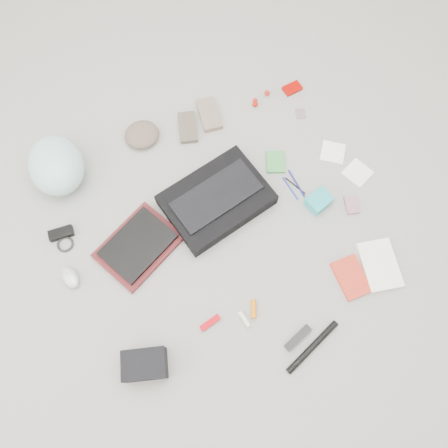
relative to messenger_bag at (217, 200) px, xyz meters
name	(u,v)px	position (x,y,z in m)	size (l,w,h in m)	color
ground_plane	(224,228)	(-0.02, -0.13, -0.04)	(4.00, 4.00, 0.00)	gray
messenger_bag	(217,200)	(0.00, 0.00, 0.00)	(0.47, 0.34, 0.08)	black
bag_flap	(216,196)	(0.00, 0.00, 0.04)	(0.41, 0.18, 0.01)	black
laptop_sleeve	(139,246)	(-0.42, -0.05, -0.03)	(0.35, 0.26, 0.02)	#561B1D
laptop	(138,245)	(-0.42, -0.05, 0.00)	(0.30, 0.22, 0.02)	black
bike_helmet	(56,166)	(-0.62, 0.45, 0.06)	(0.26, 0.32, 0.19)	#AAE0DE
beanie	(142,135)	(-0.19, 0.48, -0.01)	(0.17, 0.16, 0.06)	brown
mitten_left	(188,127)	(0.03, 0.44, -0.03)	(0.09, 0.18, 0.03)	brown
mitten_right	(209,114)	(0.17, 0.46, -0.03)	(0.10, 0.19, 0.03)	#836C5C
power_brick	(61,233)	(-0.72, 0.15, -0.02)	(0.11, 0.05, 0.03)	black
cable_coil	(65,244)	(-0.72, 0.10, -0.03)	(0.08, 0.08, 0.01)	black
mouse	(70,278)	(-0.74, -0.07, -0.02)	(0.07, 0.11, 0.04)	#B0AEBD
camera_bag	(145,365)	(-0.57, -0.56, 0.02)	(0.17, 0.12, 0.11)	black
multitool	(210,323)	(-0.26, -0.50, -0.03)	(0.10, 0.03, 0.01)	#A80005
toiletry_tube_white	(244,319)	(-0.12, -0.55, -0.03)	(0.02, 0.02, 0.07)	silver
toiletry_tube_orange	(254,309)	(-0.06, -0.53, -0.03)	(0.02, 0.02, 0.08)	#D96904
u_lock	(298,338)	(0.06, -0.72, -0.03)	(0.13, 0.03, 0.03)	black
bike_pump	(312,347)	(0.10, -0.78, -0.03)	(0.03, 0.03, 0.30)	black
book_red	(351,277)	(0.40, -0.58, -0.03)	(0.12, 0.18, 0.02)	red
book_white	(380,265)	(0.54, -0.59, -0.03)	(0.15, 0.23, 0.02)	white
notepad	(275,162)	(0.35, 0.08, -0.03)	(0.09, 0.12, 0.01)	#388A40
pen_blue	(290,188)	(0.36, -0.08, -0.04)	(0.01, 0.01, 0.14)	#17289E
pen_black	(295,186)	(0.38, -0.08, -0.04)	(0.01, 0.01, 0.12)	black
pen_navy	(297,183)	(0.40, -0.07, -0.03)	(0.01, 0.01, 0.16)	navy
accordion_wallet	(319,201)	(0.44, -0.20, -0.01)	(0.11, 0.09, 0.06)	#24AEB4
card_deck	(352,205)	(0.58, -0.28, -0.03)	(0.06, 0.09, 0.02)	#A56D87
napkin_top	(333,152)	(0.64, 0.01, -0.04)	(0.11, 0.11, 0.01)	white
napkin_bottom	(358,173)	(0.70, -0.14, -0.04)	(0.12, 0.12, 0.01)	white
lollipop_a	(255,104)	(0.41, 0.42, -0.02)	(0.03, 0.03, 0.03)	#AB1103
lollipop_b	(255,100)	(0.42, 0.45, -0.03)	(0.02, 0.02, 0.02)	red
lollipop_c	(267,93)	(0.50, 0.46, -0.02)	(0.03, 0.03, 0.03)	#B21B13
altoids_tin	(292,88)	(0.63, 0.43, -0.03)	(0.09, 0.06, 0.02)	#A60802
stamp_sheet	(301,114)	(0.60, 0.28, -0.04)	(0.05, 0.06, 0.00)	slate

